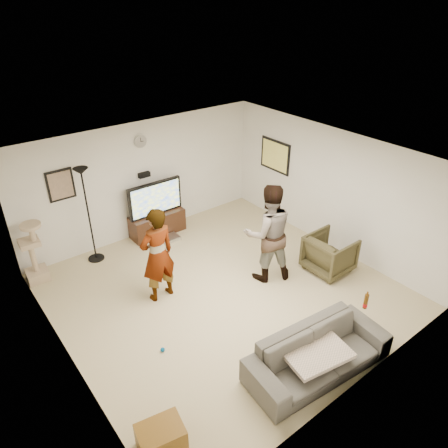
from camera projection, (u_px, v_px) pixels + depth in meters
floor at (223, 291)px, 7.64m from camera, size 5.50×5.50×0.02m
ceiling at (223, 161)px, 6.40m from camera, size 5.50×5.50×0.02m
wall_back at (143, 180)px, 8.91m from camera, size 5.50×0.04×2.50m
wall_front at (360, 322)px, 5.13m from camera, size 5.50×0.04×2.50m
wall_left at (58, 297)px, 5.55m from camera, size 0.04×5.50×2.50m
wall_right at (330, 189)px, 8.49m from camera, size 0.04×5.50×2.50m
wall_clock at (140, 141)px, 8.47m from camera, size 0.26×0.04×0.26m
wall_speaker at (144, 175)px, 8.80m from camera, size 0.25×0.10×0.10m
picture_back at (61, 185)px, 7.81m from camera, size 0.42×0.03×0.52m
picture_right at (275, 156)px, 9.45m from camera, size 0.03×0.78×0.62m
tv_stand at (157, 223)px, 9.29m from camera, size 1.21×0.45×0.50m
console_box at (170, 238)px, 9.16m from camera, size 0.40×0.30×0.07m
tv at (155, 198)px, 8.99m from camera, size 1.23×0.08×0.73m
tv_screen at (156, 199)px, 8.96m from camera, size 1.13×0.01×0.64m
floor_lamp at (89, 216)px, 8.06m from camera, size 0.32×0.32×1.97m
cat_tree at (32, 253)px, 7.65m from camera, size 0.40×0.40×1.19m
person_left at (158, 255)px, 7.08m from camera, size 0.66×0.46×1.75m
person_right at (268, 233)px, 7.57m from camera, size 1.13×1.04×1.89m
sofa at (318, 353)px, 5.92m from camera, size 2.21×1.04×0.63m
throw_blanket at (315, 351)px, 5.82m from camera, size 1.01×0.84×0.06m
beer_bottle at (366, 301)px, 6.24m from camera, size 0.06×0.06×0.25m
armchair at (329, 254)px, 8.03m from camera, size 0.82×0.80×0.74m
side_table at (161, 438)px, 4.96m from camera, size 0.60×0.50×0.36m
toy_ball at (163, 350)px, 6.36m from camera, size 0.07×0.07×0.07m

